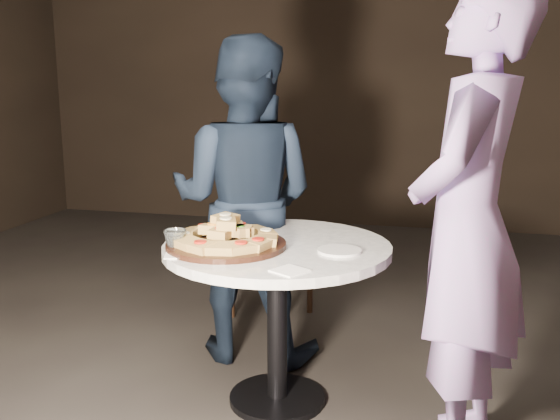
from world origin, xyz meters
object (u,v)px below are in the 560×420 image
at_px(chair_far, 262,240).
at_px(diner_navy, 244,201).
at_px(focaccia_pile, 227,234).
at_px(diner_teal, 468,226).
at_px(water_glass, 175,240).
at_px(table, 277,274).
at_px(serving_board, 226,245).

bearing_deg(chair_far, diner_navy, 116.38).
xyz_separation_m(focaccia_pile, diner_teal, (0.90, -0.10, 0.10)).
bearing_deg(diner_teal, water_glass, -75.35).
xyz_separation_m(focaccia_pile, water_glass, (-0.18, -0.09, -0.01)).
relative_size(diner_navy, diner_teal, 0.91).
relative_size(chair_far, diner_teal, 0.47).
bearing_deg(diner_navy, table, 122.07).
bearing_deg(water_glass, chair_far, 87.18).
height_order(chair_far, diner_navy, diner_navy).
height_order(diner_navy, diner_teal, diner_teal).
height_order(focaccia_pile, chair_far, focaccia_pile).
xyz_separation_m(focaccia_pile, diner_navy, (-0.09, 0.55, 0.03)).
bearing_deg(diner_teal, table, -90.42).
distance_m(serving_board, water_glass, 0.20).
relative_size(table, serving_board, 2.38).
bearing_deg(chair_far, serving_board, 119.31).
distance_m(table, focaccia_pile, 0.28).
relative_size(serving_board, water_glass, 5.31).
relative_size(serving_board, diner_navy, 0.31).
distance_m(serving_board, chair_far, 1.02).
relative_size(focaccia_pile, diner_navy, 0.28).
xyz_separation_m(chair_far, diner_navy, (0.03, -0.44, 0.31)).
bearing_deg(focaccia_pile, chair_far, 97.25).
height_order(water_glass, diner_navy, diner_navy).
bearing_deg(diner_teal, chair_far, -121.44).
bearing_deg(diner_teal, focaccia_pile, -81.23).
distance_m(serving_board, diner_teal, 0.92).
bearing_deg(diner_navy, serving_board, 99.96).
height_order(serving_board, diner_navy, diner_navy).
height_order(chair_far, diner_teal, diner_teal).
bearing_deg(chair_far, water_glass, 109.39).
distance_m(chair_far, diner_navy, 0.53).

